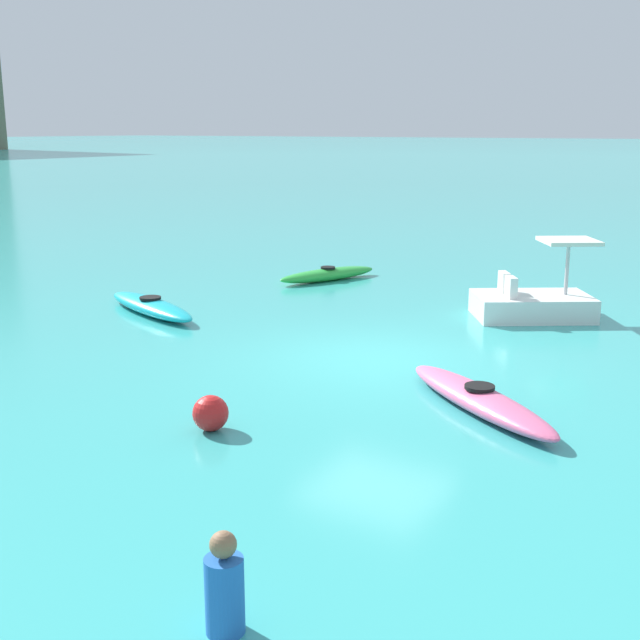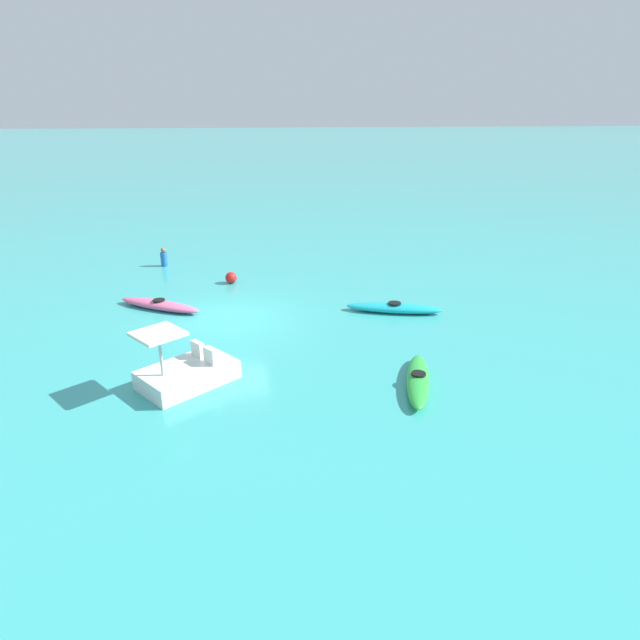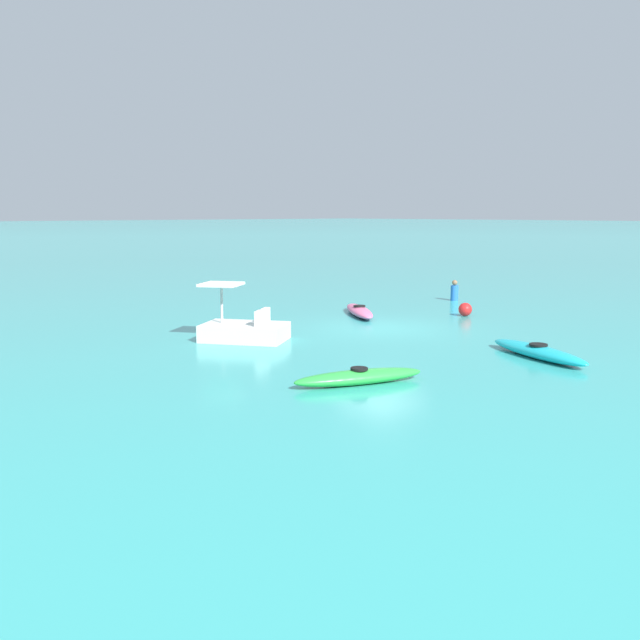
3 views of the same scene
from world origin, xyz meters
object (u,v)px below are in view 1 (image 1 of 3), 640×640
object	(u,v)px
kayak_pink	(479,399)
pedal_boat_white	(533,302)
buoy_red	(211,413)
person_near_shore	(224,588)
kayak_cyan	(151,306)
kayak_green	(328,274)

from	to	relation	value
kayak_pink	pedal_boat_white	world-z (taller)	pedal_boat_white
buoy_red	person_near_shore	world-z (taller)	person_near_shore
kayak_cyan	person_near_shore	xyz separation A→B (m)	(-8.15, -8.58, 0.22)
kayak_green	buoy_red	world-z (taller)	buoy_red
kayak_pink	person_near_shore	bearing A→B (deg)	-177.94
kayak_pink	buoy_red	distance (m)	3.83
person_near_shore	kayak_green	bearing A→B (deg)	28.51
kayak_green	buoy_red	bearing A→B (deg)	-156.58
kayak_cyan	kayak_green	bearing A→B (deg)	-12.81
kayak_cyan	kayak_pink	bearing A→B (deg)	-103.96
pedal_boat_white	buoy_red	distance (m)	8.93
pedal_boat_white	kayak_pink	bearing A→B (deg)	-169.10
kayak_green	kayak_cyan	world-z (taller)	same
kayak_cyan	buoy_red	world-z (taller)	buoy_red
pedal_boat_white	kayak_green	bearing A→B (deg)	77.23
buoy_red	person_near_shore	xyz separation A→B (m)	(-3.39, -2.96, 0.14)
kayak_green	buoy_red	size ratio (longest dim) A/B	6.26
kayak_cyan	pedal_boat_white	bearing A→B (deg)	-60.64
pedal_boat_white	buoy_red	world-z (taller)	pedal_boat_white
kayak_green	kayak_cyan	distance (m)	5.53
kayak_green	person_near_shore	distance (m)	15.41
kayak_cyan	person_near_shore	bearing A→B (deg)	-133.53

